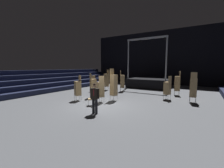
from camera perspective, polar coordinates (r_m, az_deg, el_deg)
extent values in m
cube|color=#515459|center=(10.08, -3.89, -8.56)|extent=(22.00, 30.00, 0.10)
cube|color=black|center=(23.62, 18.22, 9.69)|extent=(22.00, 0.30, 8.00)
cube|color=#191E38|center=(16.20, -24.10, -2.37)|extent=(0.75, 24.00, 0.45)
cube|color=#191E38|center=(16.77, -25.60, -0.60)|extent=(0.75, 24.00, 0.45)
cube|color=#191E38|center=(17.36, -27.00, 1.04)|extent=(0.75, 24.00, 0.45)
cube|color=#191E38|center=(17.98, -28.31, 2.58)|extent=(0.75, 24.00, 0.45)
cube|color=#191E38|center=(18.61, -29.53, 4.01)|extent=(0.75, 24.00, 0.45)
cube|color=black|center=(18.82, 14.14, 0.23)|extent=(5.02, 3.01, 1.14)
cylinder|color=#9EA0A8|center=(18.40, 6.37, 9.35)|extent=(0.16, 0.16, 4.70)
cylinder|color=#9EA0A8|center=(16.94, 20.46, 9.23)|extent=(0.16, 0.16, 4.70)
cube|color=#9EA0A8|center=(17.82, 13.33, 16.93)|extent=(4.72, 0.20, 0.20)
cylinder|color=black|center=(18.53, 7.18, 15.95)|extent=(0.18, 0.18, 0.22)
cylinder|color=black|center=(18.01, 11.21, 16.15)|extent=(0.18, 0.18, 0.22)
cylinder|color=black|center=(17.58, 15.46, 16.29)|extent=(0.18, 0.18, 0.22)
cylinder|color=black|center=(17.24, 19.90, 16.33)|extent=(0.18, 0.18, 0.22)
cylinder|color=black|center=(8.19, -6.15, -8.74)|extent=(0.15, 0.15, 0.84)
cylinder|color=black|center=(8.27, -7.27, -8.61)|extent=(0.15, 0.15, 0.84)
cube|color=silver|center=(8.02, -6.98, -3.81)|extent=(0.20, 0.13, 0.60)
cube|color=black|center=(8.07, -6.78, -3.74)|extent=(0.44, 0.30, 0.60)
cube|color=maroon|center=(7.96, -7.17, -3.37)|extent=(0.06, 0.02, 0.38)
cylinder|color=black|center=(7.96, -5.28, -3.77)|extent=(0.11, 0.11, 0.55)
cylinder|color=black|center=(8.18, -8.25, -3.54)|extent=(0.11, 0.11, 0.55)
sphere|color=tan|center=(8.00, -6.83, -0.66)|extent=(0.20, 0.20, 0.20)
sphere|color=black|center=(8.00, -6.83, -0.28)|extent=(0.16, 0.16, 0.16)
cylinder|color=#B2B5BA|center=(12.51, 28.18, -5.18)|extent=(0.02, 0.02, 0.40)
cylinder|color=#B2B5BA|center=(12.48, 29.92, -5.31)|extent=(0.02, 0.02, 0.40)
cylinder|color=#B2B5BA|center=(12.14, 27.99, -5.51)|extent=(0.02, 0.02, 0.40)
cylinder|color=#B2B5BA|center=(12.11, 29.79, -5.64)|extent=(0.02, 0.02, 0.40)
cube|color=#A38456|center=(12.26, 29.03, -4.30)|extent=(0.45, 0.45, 0.08)
cube|color=#A38456|center=(12.25, 29.05, -3.91)|extent=(0.45, 0.45, 0.08)
cube|color=#A38456|center=(12.23, 29.08, -3.52)|extent=(0.45, 0.45, 0.08)
cube|color=#A38456|center=(12.22, 29.10, -3.13)|extent=(0.45, 0.45, 0.08)
cube|color=#A38456|center=(12.21, 29.12, -2.73)|extent=(0.45, 0.45, 0.08)
cube|color=#A38456|center=(12.19, 29.14, -2.34)|extent=(0.45, 0.45, 0.08)
cube|color=#A38456|center=(12.18, 29.17, -1.94)|extent=(0.45, 0.45, 0.08)
cube|color=#A38456|center=(12.17, 29.19, -1.55)|extent=(0.45, 0.45, 0.08)
cube|color=#A38456|center=(12.16, 29.21, -1.15)|extent=(0.45, 0.45, 0.08)
cube|color=#A38456|center=(12.15, 29.23, -0.75)|extent=(0.45, 0.45, 0.08)
cube|color=#A38456|center=(12.14, 29.25, -0.35)|extent=(0.45, 0.45, 0.08)
cube|color=#A38456|center=(12.13, 29.28, 0.04)|extent=(0.45, 0.45, 0.08)
cube|color=#A38456|center=(12.13, 29.30, 0.44)|extent=(0.45, 0.45, 0.08)
cube|color=#A38456|center=(12.12, 29.32, 0.84)|extent=(0.45, 0.45, 0.08)
cube|color=#A38456|center=(12.11, 29.34, 1.24)|extent=(0.45, 0.45, 0.08)
cube|color=#A38456|center=(12.10, 29.37, 1.64)|extent=(0.45, 0.45, 0.08)
cube|color=#A38456|center=(11.89, 29.36, 2.89)|extent=(0.41, 0.06, 0.46)
cylinder|color=#B2B5BA|center=(12.55, 19.46, -4.74)|extent=(0.02, 0.02, 0.40)
cylinder|color=#B2B5BA|center=(12.87, 20.32, -4.50)|extent=(0.02, 0.02, 0.40)
cylinder|color=#B2B5BA|center=(12.37, 20.98, -4.97)|extent=(0.02, 0.02, 0.40)
cylinder|color=#B2B5BA|center=(12.69, 21.81, -4.71)|extent=(0.02, 0.02, 0.40)
cube|color=#A38456|center=(12.58, 20.69, -3.64)|extent=(0.55, 0.55, 0.08)
cube|color=#A38456|center=(12.56, 20.70, -3.26)|extent=(0.55, 0.55, 0.08)
cube|color=#A38456|center=(12.55, 20.72, -2.88)|extent=(0.55, 0.55, 0.08)
cube|color=#A38456|center=(12.53, 20.73, -2.49)|extent=(0.55, 0.55, 0.08)
cube|color=#A38456|center=(12.52, 20.75, -2.11)|extent=(0.55, 0.55, 0.08)
cube|color=#A38456|center=(12.51, 20.76, -1.73)|extent=(0.55, 0.55, 0.08)
cube|color=#A38456|center=(12.50, 20.78, -1.34)|extent=(0.55, 0.55, 0.08)
cube|color=#A38456|center=(12.49, 20.80, -0.95)|extent=(0.55, 0.55, 0.08)
cube|color=#A38456|center=(12.48, 20.81, -0.57)|extent=(0.55, 0.55, 0.08)
cube|color=#A38456|center=(12.47, 20.83, -0.18)|extent=(0.55, 0.55, 0.08)
cube|color=#A38456|center=(12.46, 20.84, 0.21)|extent=(0.55, 0.55, 0.08)
cube|color=#A38456|center=(12.45, 20.86, 0.60)|extent=(0.55, 0.55, 0.08)
cube|color=#A38456|center=(12.33, 21.70, 1.78)|extent=(0.17, 0.40, 0.46)
cylinder|color=#B2B5BA|center=(14.62, 23.30, -3.34)|extent=(0.02, 0.02, 0.40)
cylinder|color=#B2B5BA|center=(14.99, 23.13, -3.10)|extent=(0.02, 0.02, 0.40)
cylinder|color=#B2B5BA|center=(14.67, 24.77, -3.38)|extent=(0.02, 0.02, 0.40)
cylinder|color=#B2B5BA|center=(15.04, 24.57, -3.14)|extent=(0.02, 0.02, 0.40)
cube|color=#A38456|center=(14.79, 23.99, -2.31)|extent=(0.54, 0.54, 0.08)
cube|color=#A38456|center=(14.78, 24.00, -1.99)|extent=(0.54, 0.54, 0.08)
cube|color=#A38456|center=(14.76, 24.02, -1.66)|extent=(0.54, 0.54, 0.08)
cube|color=#A38456|center=(14.75, 24.03, -1.33)|extent=(0.54, 0.54, 0.08)
cube|color=#A38456|center=(14.74, 24.05, -1.01)|extent=(0.54, 0.54, 0.08)
cube|color=#A38456|center=(14.73, 24.06, -0.68)|extent=(0.54, 0.54, 0.08)
cube|color=#A38456|center=(14.72, 24.08, -0.35)|extent=(0.54, 0.54, 0.08)
cube|color=#A38456|center=(14.71, 24.09, -0.02)|extent=(0.54, 0.54, 0.08)
cube|color=#A38456|center=(14.71, 24.11, 0.31)|extent=(0.54, 0.54, 0.08)
cube|color=#A38456|center=(14.70, 24.12, 0.64)|extent=(0.54, 0.54, 0.08)
cube|color=#A38456|center=(14.69, 24.14, 0.97)|extent=(0.54, 0.54, 0.08)
cube|color=#A38456|center=(14.68, 24.16, 1.30)|extent=(0.54, 0.54, 0.08)
cube|color=#A38456|center=(14.68, 24.17, 1.63)|extent=(0.54, 0.54, 0.08)
cube|color=#A38456|center=(14.67, 24.19, 1.96)|extent=(0.54, 0.54, 0.08)
cube|color=#A38456|center=(14.66, 24.20, 2.29)|extent=(0.54, 0.54, 0.08)
cube|color=#A38456|center=(14.66, 24.22, 2.62)|extent=(0.54, 0.54, 0.08)
cube|color=#A38456|center=(14.67, 25.02, 3.65)|extent=(0.16, 0.40, 0.46)
cylinder|color=#B2B5BA|center=(10.99, -5.80, -5.96)|extent=(0.02, 0.02, 0.40)
cylinder|color=#B2B5BA|center=(11.15, -4.00, -5.77)|extent=(0.02, 0.02, 0.40)
cylinder|color=#B2B5BA|center=(10.65, -4.97, -6.36)|extent=(0.02, 0.02, 0.40)
cylinder|color=#B2B5BA|center=(10.81, -3.13, -6.15)|extent=(0.02, 0.02, 0.40)
cube|color=#A38456|center=(10.85, -4.49, -4.81)|extent=(0.60, 0.60, 0.08)
cube|color=#A38456|center=(10.83, -4.49, -4.37)|extent=(0.60, 0.60, 0.08)
cube|color=#A38456|center=(10.82, -4.49, -3.93)|extent=(0.60, 0.60, 0.08)
cube|color=#A38456|center=(10.80, -4.50, -3.48)|extent=(0.60, 0.60, 0.08)
cube|color=#A38456|center=(10.79, -4.50, -3.04)|extent=(0.60, 0.60, 0.08)
cube|color=#A38456|center=(10.77, -4.51, -2.59)|extent=(0.60, 0.60, 0.08)
cube|color=#A38456|center=(10.76, -4.51, -2.15)|extent=(0.60, 0.60, 0.08)
cube|color=#A38456|center=(10.75, -4.51, -1.70)|extent=(0.60, 0.60, 0.08)
cube|color=#A38456|center=(10.74, -4.52, -1.25)|extent=(0.60, 0.60, 0.08)
cube|color=#A38456|center=(10.73, -4.52, -0.80)|extent=(0.60, 0.60, 0.08)
cube|color=#A38456|center=(10.71, -4.53, -0.35)|extent=(0.60, 0.60, 0.08)
cube|color=#A38456|center=(10.70, -4.53, 0.10)|extent=(0.60, 0.60, 0.08)
cube|color=#A38456|center=(10.70, -4.54, 0.56)|extent=(0.60, 0.60, 0.08)
cube|color=#A38456|center=(10.50, -4.10, 1.94)|extent=(0.24, 0.38, 0.46)
cylinder|color=#B2B5BA|center=(11.40, 2.01, -5.48)|extent=(0.02, 0.02, 0.40)
cylinder|color=#B2B5BA|center=(11.13, 0.70, -5.78)|extent=(0.02, 0.02, 0.40)
cylinder|color=#B2B5BA|center=(11.65, 0.62, -5.21)|extent=(0.02, 0.02, 0.40)
cylinder|color=#B2B5BA|center=(11.38, -0.70, -5.49)|extent=(0.02, 0.02, 0.40)
cube|color=#A38456|center=(11.34, 0.66, -4.29)|extent=(0.52, 0.52, 0.08)
cube|color=#A38456|center=(11.33, 0.66, -3.87)|extent=(0.52, 0.52, 0.08)
cube|color=#A38456|center=(11.31, 0.66, -3.44)|extent=(0.52, 0.52, 0.08)
cube|color=#A38456|center=(11.30, 0.66, -3.02)|extent=(0.52, 0.52, 0.08)
cube|color=#A38456|center=(11.28, 0.66, -2.59)|extent=(0.52, 0.52, 0.08)
cube|color=#A38456|center=(11.27, 0.66, -2.17)|extent=(0.52, 0.52, 0.08)
cube|color=#A38456|center=(11.26, 0.66, -1.74)|extent=(0.52, 0.52, 0.08)
cube|color=#A38456|center=(11.24, 0.66, -1.31)|extent=(0.52, 0.52, 0.08)
cube|color=#A38456|center=(11.23, 0.66, -0.88)|extent=(0.52, 0.52, 0.08)
cube|color=#A38456|center=(11.22, 0.66, -0.45)|extent=(0.52, 0.52, 0.08)
cube|color=#A38456|center=(11.21, 0.66, -0.02)|extent=(0.52, 0.52, 0.08)
cube|color=#A38456|center=(11.20, 0.66, 0.41)|extent=(0.52, 0.52, 0.08)
cube|color=#A38456|center=(11.19, 0.66, 0.84)|extent=(0.52, 0.52, 0.08)
cube|color=#A38456|center=(11.19, 0.66, 1.28)|extent=(0.52, 0.52, 0.08)
cube|color=#A38456|center=(11.18, 0.66, 1.71)|extent=(0.52, 0.52, 0.08)
cube|color=#A38456|center=(11.17, 0.67, 2.15)|extent=(0.52, 0.52, 0.08)
cube|color=#A38456|center=(11.17, 0.67, 2.58)|extent=(0.52, 0.52, 0.08)
cube|color=#A38456|center=(11.16, 0.67, 3.02)|extent=(0.52, 0.52, 0.08)
cube|color=#A38456|center=(11.16, 0.67, 3.45)|extent=(0.52, 0.52, 0.08)
cube|color=#A38456|center=(11.28, -0.05, 4.87)|extent=(0.13, 0.41, 0.46)
cylinder|color=#B2B5BA|center=(15.79, 4.77, -2.12)|extent=(0.02, 0.02, 0.40)
cylinder|color=#B2B5BA|center=(15.41, 4.72, -2.34)|extent=(0.02, 0.02, 0.40)
cylinder|color=#B2B5BA|center=(15.81, 3.39, -2.10)|extent=(0.02, 0.02, 0.40)
cylinder|color=#B2B5BA|center=(15.43, 3.31, -2.32)|extent=(0.02, 0.02, 0.40)
cube|color=#A38456|center=(15.57, 4.05, -1.34)|extent=(0.59, 0.59, 0.08)
cube|color=#A38456|center=(15.56, 4.06, -1.03)|extent=(0.59, 0.59, 0.08)
cube|color=#A38456|center=(15.55, 4.06, -0.72)|extent=(0.59, 0.59, 0.08)
cube|color=#A38456|center=(15.54, 4.06, -0.41)|extent=(0.59, 0.59, 0.08)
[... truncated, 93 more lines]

